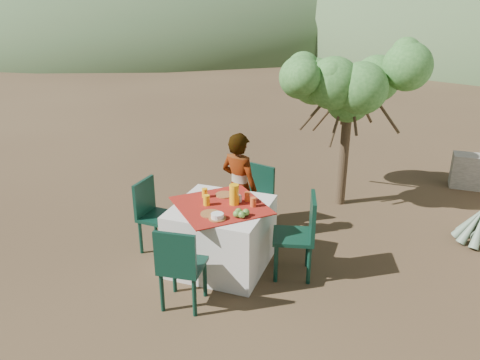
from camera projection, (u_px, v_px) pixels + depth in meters
name	position (u px, v px, depth m)	size (l,w,h in m)	color
ground	(253.00, 261.00, 5.53)	(160.00, 160.00, 0.00)	#382719
table	(221.00, 235.00, 5.33)	(1.30, 1.30, 0.76)	white
chair_far	(258.00, 193.00, 6.26)	(0.47, 0.47, 0.83)	black
chair_near	(180.00, 265.00, 4.53)	(0.46, 0.46, 0.90)	black
chair_left	(153.00, 212.00, 5.65)	(0.43, 0.43, 0.89)	black
chair_right	(301.00, 232.00, 5.09)	(0.53, 0.53, 0.95)	black
person	(239.00, 187.00, 5.84)	(0.51, 0.34, 1.40)	#8C6651
shrub_tree	(355.00, 93.00, 6.52)	(1.80, 1.76, 2.11)	#483624
hill_near_left	(158.00, 35.00, 37.47)	(40.00, 40.00, 16.00)	#405932
hill_far_center	(366.00, 24.00, 52.30)	(60.00, 60.00, 24.00)	slate
plate_far	(225.00, 195.00, 5.44)	(0.22, 0.22, 0.01)	brown
plate_near	(211.00, 214.00, 4.96)	(0.22, 0.22, 0.01)	brown
glass_far	(205.00, 193.00, 5.37)	(0.07, 0.07, 0.11)	#FFAF10
glass_near	(207.00, 200.00, 5.17)	(0.07, 0.07, 0.12)	#FFAF10
juice_pitcher	(234.00, 195.00, 5.17)	(0.11, 0.11, 0.23)	#FFAF10
bowl_plate	(217.00, 218.00, 4.86)	(0.18, 0.18, 0.01)	brown
white_bowl	(217.00, 216.00, 4.85)	(0.13, 0.13, 0.05)	white
jar_left	(253.00, 202.00, 5.14)	(0.07, 0.07, 0.11)	#D65625
jar_right	(247.00, 197.00, 5.28)	(0.07, 0.07, 0.11)	#D65625
napkin_holder	(239.00, 198.00, 5.26)	(0.06, 0.04, 0.08)	white
fruit_cluster	(241.00, 213.00, 4.90)	(0.16, 0.15, 0.08)	#598B32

